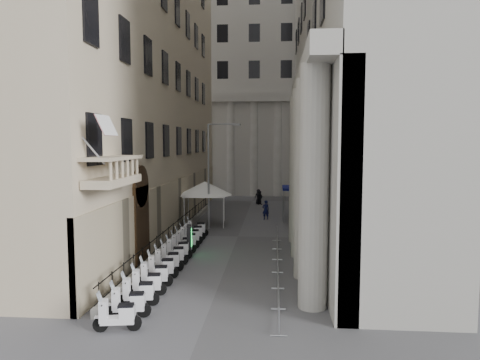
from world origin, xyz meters
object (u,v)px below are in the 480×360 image
(scooter_0, at_px, (118,331))
(pedestrian_a, at_px, (266,210))
(security_tent, at_px, (207,189))
(street_lamp, at_px, (212,166))
(pedestrian_b, at_px, (260,198))
(info_kiosk, at_px, (189,240))

(scooter_0, xyz_separation_m, pedestrian_a, (4.89, 23.23, 0.86))
(security_tent, relative_size, street_lamp, 0.54)
(scooter_0, bearing_deg, pedestrian_b, -16.52)
(info_kiosk, height_order, pedestrian_a, info_kiosk)
(info_kiosk, relative_size, pedestrian_a, 1.08)
(security_tent, xyz_separation_m, pedestrian_b, (3.98, 12.20, -2.29))
(street_lamp, xyz_separation_m, pedestrian_b, (3.27, 13.72, -4.23))
(scooter_0, xyz_separation_m, street_lamp, (0.75, 18.76, 4.99))
(scooter_0, bearing_deg, pedestrian_a, -21.36)
(pedestrian_b, bearing_deg, street_lamp, 99.36)
(pedestrian_a, xyz_separation_m, pedestrian_b, (-0.87, 9.25, -0.10))
(pedestrian_a, relative_size, pedestrian_b, 1.14)
(scooter_0, distance_m, security_tent, 20.51)
(street_lamp, bearing_deg, security_tent, 128.35)
(security_tent, distance_m, street_lamp, 2.57)
(street_lamp, distance_m, pedestrian_b, 14.73)
(security_tent, relative_size, pedestrian_b, 2.95)
(street_lamp, relative_size, pedestrian_b, 5.50)
(pedestrian_a, bearing_deg, security_tent, 11.00)
(scooter_0, xyz_separation_m, pedestrian_b, (4.01, 32.48, 0.76))
(info_kiosk, bearing_deg, pedestrian_a, 60.54)
(street_lamp, height_order, pedestrian_a, street_lamp)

